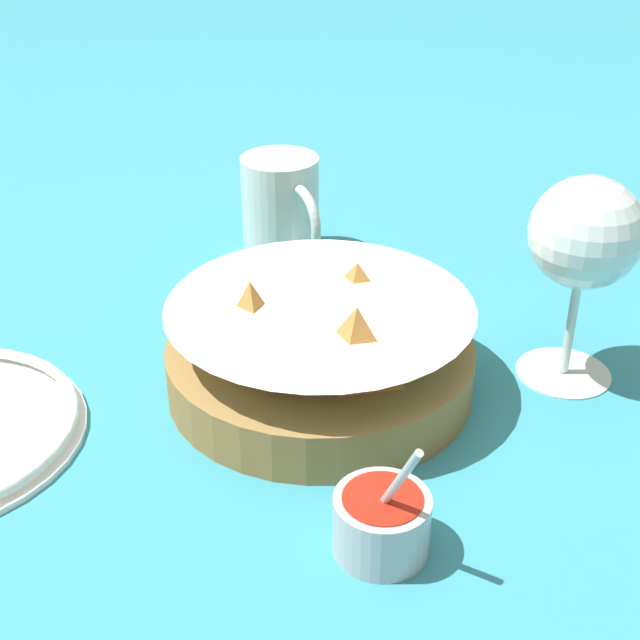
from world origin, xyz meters
TOP-DOWN VIEW (x-y plane):
  - ground_plane at (0.00, 0.00)m, footprint 4.00×4.00m
  - food_basket at (0.02, -0.04)m, footprint 0.23×0.23m
  - sauce_cup at (0.19, -0.09)m, footprint 0.06×0.06m
  - wine_glass at (0.10, 0.14)m, footprint 0.08×0.08m
  - beer_mug at (-0.20, 0.04)m, footprint 0.11×0.07m

SIDE VIEW (x-z plane):
  - ground_plane at x=0.00m, z-range 0.00..0.00m
  - sauce_cup at x=0.19m, z-range -0.03..0.07m
  - food_basket at x=0.02m, z-range -0.01..0.08m
  - beer_mug at x=-0.20m, z-range 0.00..0.09m
  - wine_glass at x=0.10m, z-range 0.03..0.20m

